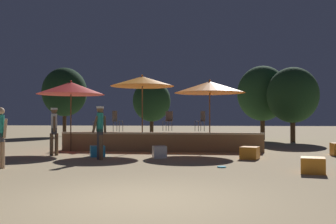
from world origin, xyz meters
The scene contains 21 objects.
ground_plane centered at (0.00, 0.00, 0.00)m, with size 120.00×120.00×0.00m, color tan.
wooden_deck centered at (-0.78, 10.26, 0.36)m, with size 8.33×2.57×0.79m.
patio_umbrella_0 centered at (1.23, 9.42, 2.66)m, with size 2.94×2.94×2.98m.
patio_umbrella_1 centered at (-4.52, 8.88, 2.62)m, with size 2.78×2.78×2.96m.
patio_umbrella_2 centered at (-1.59, 9.37, 2.93)m, with size 2.69×2.69×3.22m.
cube_seat_2 centered at (3.79, 3.56, 0.20)m, with size 0.70×0.70×0.40m.
cube_seat_3 centered at (-0.50, 6.73, 0.21)m, with size 0.57×0.57×0.41m.
cube_seat_4 centered at (-2.78, 6.92, 0.19)m, with size 0.66×0.66×0.39m.
cube_seat_5 centered at (2.57, 6.71, 0.21)m, with size 0.72×0.72×0.41m.
person_1 centered at (-4.48, 7.10, 1.00)m, with size 0.29×0.51×1.77m.
person_2 centered at (-4.44, 3.47, 0.90)m, with size 0.46×0.29×1.67m.
person_3 centered at (-2.39, 5.92, 1.01)m, with size 0.44×0.40×1.78m.
bistro_chair_0 centered at (-0.65, 10.87, 1.34)m, with size 0.44×0.45×0.90m.
bistro_chair_1 centered at (-2.80, 9.73, 1.34)m, with size 0.43×0.43×0.90m.
bistro_chair_2 centered at (0.86, 10.59, 1.34)m, with size 0.47×0.47×0.90m.
bistro_chair_3 centered at (-3.62, 9.98, 1.34)m, with size 0.48×0.48×0.90m.
frisbee_disc centered at (1.56, 4.43, 0.02)m, with size 0.25×0.25×0.03m.
background_tree_0 centered at (-3.08, 21.52, 2.66)m, with size 2.82×2.82×4.22m.
background_tree_1 centered at (4.54, 17.86, 2.93)m, with size 3.14×3.14×4.67m.
background_tree_2 centered at (5.98, 15.98, 2.70)m, with size 2.91×2.91×4.31m.
background_tree_3 centered at (-9.79, 21.34, 3.37)m, with size 3.37×3.37×5.23m.
Camera 1 is at (1.23, -6.14, 1.38)m, focal length 40.00 mm.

